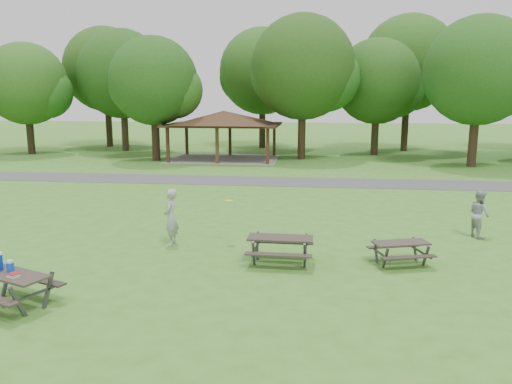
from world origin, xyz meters
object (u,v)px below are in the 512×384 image
at_px(picnic_table_near, 4,274).
at_px(frisbee_catcher, 479,214).
at_px(frisbee_thrower, 171,217).
at_px(picnic_table_middle, 280,243).

xyz_separation_m(picnic_table_near, frisbee_catcher, (12.85, 7.48, 0.05)).
bearing_deg(frisbee_catcher, frisbee_thrower, 82.58).
xyz_separation_m(picnic_table_middle, frisbee_thrower, (-3.72, 1.42, 0.33)).
xyz_separation_m(picnic_table_near, frisbee_thrower, (2.47, 5.22, 0.17)).
distance_m(picnic_table_middle, frisbee_catcher, 7.62).
height_order(picnic_table_near, frisbee_thrower, frisbee_thrower).
relative_size(picnic_table_middle, frisbee_catcher, 1.17).
distance_m(frisbee_thrower, frisbee_catcher, 10.63).
height_order(picnic_table_middle, frisbee_thrower, frisbee_thrower).
bearing_deg(picnic_table_middle, picnic_table_near, -148.49).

